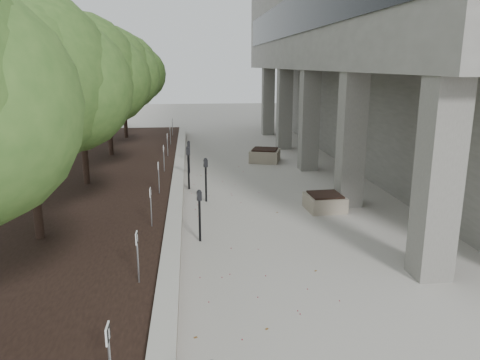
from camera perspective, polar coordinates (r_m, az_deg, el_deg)
ground at (r=8.52m, az=4.03°, el=-15.57°), size 90.00×90.00×0.00m
retaining_wall at (r=16.76m, az=-7.54°, el=0.23°), size 0.39×26.00×0.50m
planting_bed at (r=17.27m, az=-19.81°, el=-0.25°), size 7.00×26.00×0.40m
crabapple_tree_2 at (r=10.90m, az=-24.68°, el=7.05°), size 4.60×4.00×5.44m
crabapple_tree_3 at (r=15.70m, az=-19.01°, el=9.30°), size 4.60×4.00×5.44m
crabapple_tree_4 at (r=20.60m, az=-16.00°, el=10.45°), size 4.60×4.00×5.44m
crabapple_tree_5 at (r=25.54m, az=-14.13°, el=11.14°), size 4.60×4.00×5.44m
parking_sign_2 at (r=8.52m, az=-12.45°, el=-9.28°), size 0.04×0.22×0.96m
parking_sign_3 at (r=11.33m, az=-10.87°, el=-3.31°), size 0.04×0.22×0.96m
parking_sign_4 at (r=14.21m, az=-9.94°, el=0.26°), size 0.04×0.22×0.96m
parking_sign_5 at (r=17.14m, az=-9.32°, el=2.62°), size 0.04×0.22×0.96m
parking_sign_6 at (r=20.09m, az=-8.89°, el=4.29°), size 0.04×0.22×0.96m
parking_sign_7 at (r=23.05m, az=-8.56°, el=5.53°), size 0.04×0.22×0.96m
parking_sign_8 at (r=26.02m, az=-8.31°, el=6.49°), size 0.04×0.22×0.96m
parking_meter_2 at (r=11.28m, az=-4.98°, el=-4.38°), size 0.15×0.12×1.31m
parking_meter_3 at (r=16.03m, az=-6.34°, el=1.51°), size 0.16×0.12×1.52m
parking_meter_4 at (r=14.52m, az=-4.21°, el=0.02°), size 0.16×0.13×1.41m
parking_meter_5 at (r=18.47m, az=-6.29°, el=2.82°), size 0.13×0.09×1.30m
planter_front at (r=13.99m, az=10.37°, el=-2.65°), size 1.12×1.12×0.50m
planter_back at (r=20.70m, az=3.06°, el=3.07°), size 1.56×1.56×0.58m
berry_scatter at (r=13.04m, az=-0.25°, el=-4.74°), size 3.30×14.10×0.02m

